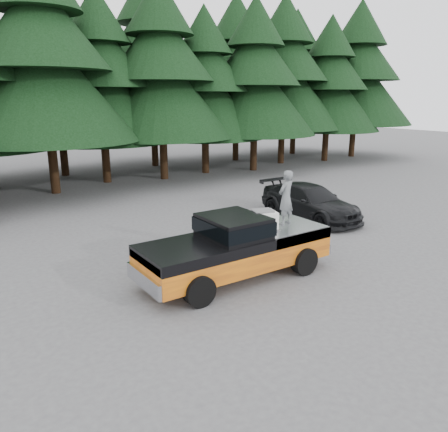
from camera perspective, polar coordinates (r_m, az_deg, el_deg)
ground at (r=13.55m, az=-1.63°, el=-7.30°), size 120.00×120.00×0.00m
pickup_truck at (r=12.91m, az=1.56°, el=-5.29°), size 6.00×2.04×1.33m
truck_cab at (r=12.55m, az=1.22°, el=-1.28°), size 1.66×1.90×0.59m
air_compressor at (r=13.17m, az=5.03°, el=-0.64°), size 0.95×0.85×0.54m
man_on_bed at (r=13.68m, az=8.08°, el=2.39°), size 0.70×0.55×1.71m
parked_car at (r=19.55m, az=11.18°, el=1.82°), size 2.16×5.13×1.48m
treeline at (r=28.75m, az=-21.08°, el=19.39°), size 60.15×16.05×17.50m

